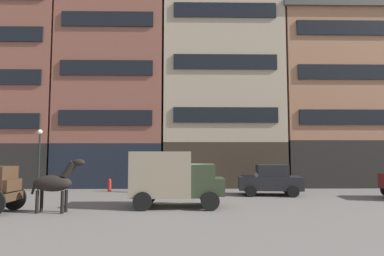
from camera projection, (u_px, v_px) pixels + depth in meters
ground_plane at (177, 205)px, 15.31m from camera, size 120.00×120.00×0.00m
building_far_left at (25, 83)px, 25.53m from camera, size 7.16×6.66×16.36m
building_center_left at (116, 72)px, 25.72m from camera, size 8.43×6.66×18.23m
building_center_right at (221, 89)px, 25.76m from camera, size 9.47×6.66×15.46m
building_far_right at (327, 99)px, 25.84m from camera, size 8.72×6.66×13.89m
draft_horse at (55, 183)px, 13.50m from camera, size 2.35×0.72×2.30m
delivery_truck_near at (174, 177)px, 14.87m from camera, size 4.36×2.13×2.62m
sedan_dark at (270, 180)px, 18.90m from camera, size 3.85×2.19×1.83m
pedestrian_officer at (145, 177)px, 20.10m from camera, size 0.49×0.49×1.79m
streetlamp_curbside at (39, 151)px, 21.17m from camera, size 0.32×0.32×4.12m
fire_hydrant_curbside at (109, 185)px, 20.65m from camera, size 0.24×0.24×0.83m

